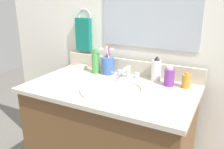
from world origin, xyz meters
TOP-DOWN VIEW (x-y plane):
  - countertop at (0.00, 0.00)m, footprint 0.91×0.54m
  - backsplash at (0.00, 0.26)m, footprint 0.91×0.02m
  - back_wall at (0.00, 0.32)m, footprint 2.01×0.04m
  - towel_ring at (-0.36, 0.30)m, footprint 0.10×0.01m
  - hand_towel at (-0.36, 0.28)m, footprint 0.11×0.04m
  - sink_basin at (0.04, -0.04)m, footprint 0.34×0.34m
  - faucet at (0.04, 0.15)m, footprint 0.16×0.10m
  - bottle_cream_purple at (0.28, 0.16)m, footprint 0.06×0.06m
  - bottle_lotion_white at (0.19, 0.21)m, footprint 0.06×0.06m
  - bottle_oil_amber at (0.37, 0.17)m, footprint 0.05×0.05m
  - bottle_toner_green at (-0.20, 0.17)m, footprint 0.05×0.05m
  - cup_blue_plastic at (-0.12, 0.19)m, footprint 0.08×0.08m
  - soap_bar at (-0.33, 0.21)m, footprint 0.06×0.04m

SIDE VIEW (x-z plane):
  - back_wall at x=0.00m, z-range 0.00..1.30m
  - sink_basin at x=0.04m, z-range 0.73..0.84m
  - countertop at x=0.00m, z-range 0.79..0.81m
  - soap_bar at x=-0.33m, z-range 0.81..0.84m
  - faucet at x=0.04m, z-range 0.80..0.88m
  - bottle_oil_amber at x=0.37m, z-range 0.81..0.89m
  - backsplash at x=0.00m, z-range 0.81..0.90m
  - bottle_cream_purple at x=0.28m, z-range 0.81..0.92m
  - cup_blue_plastic at x=-0.12m, z-range 0.78..0.96m
  - bottle_lotion_white at x=0.19m, z-range 0.81..0.95m
  - bottle_toner_green at x=-0.20m, z-range 0.81..0.96m
  - hand_towel at x=-0.36m, z-range 0.92..1.14m
  - towel_ring at x=-0.36m, z-range 1.10..1.20m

